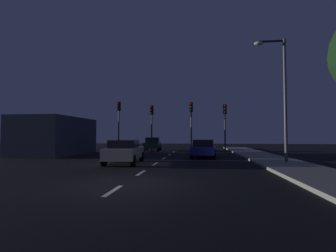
% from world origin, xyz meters
% --- Properties ---
extents(ground_plane, '(80.00, 80.00, 0.00)m').
position_xyz_m(ground_plane, '(0.00, 7.00, 0.00)').
color(ground_plane, black).
extents(sidewalk_curb_right, '(3.00, 40.00, 0.15)m').
position_xyz_m(sidewalk_curb_right, '(7.50, 7.00, 0.07)').
color(sidewalk_curb_right, gray).
rests_on(sidewalk_curb_right, ground_plane).
extents(lane_stripe_nearest, '(0.16, 1.60, 0.01)m').
position_xyz_m(lane_stripe_nearest, '(0.00, -1.20, 0.00)').
color(lane_stripe_nearest, silver).
rests_on(lane_stripe_nearest, ground_plane).
extents(lane_stripe_second, '(0.16, 1.60, 0.01)m').
position_xyz_m(lane_stripe_second, '(0.00, 2.60, 0.00)').
color(lane_stripe_second, silver).
rests_on(lane_stripe_second, ground_plane).
extents(lane_stripe_third, '(0.16, 1.60, 0.01)m').
position_xyz_m(lane_stripe_third, '(0.00, 6.40, 0.00)').
color(lane_stripe_third, silver).
rests_on(lane_stripe_third, ground_plane).
extents(lane_stripe_fourth, '(0.16, 1.60, 0.01)m').
position_xyz_m(lane_stripe_fourth, '(0.00, 10.20, 0.00)').
color(lane_stripe_fourth, silver).
rests_on(lane_stripe_fourth, ground_plane).
extents(lane_stripe_fifth, '(0.16, 1.60, 0.01)m').
position_xyz_m(lane_stripe_fifth, '(0.00, 14.00, 0.00)').
color(lane_stripe_fifth, silver).
rests_on(lane_stripe_fifth, ground_plane).
extents(lane_stripe_sixth, '(0.16, 1.60, 0.01)m').
position_xyz_m(lane_stripe_sixth, '(0.00, 17.80, 0.00)').
color(lane_stripe_sixth, silver).
rests_on(lane_stripe_sixth, ground_plane).
extents(traffic_signal_far_left, '(0.32, 0.38, 5.08)m').
position_xyz_m(traffic_signal_far_left, '(-5.25, 15.37, 3.55)').
color(traffic_signal_far_left, '#4C4C51').
rests_on(traffic_signal_far_left, ground_plane).
extents(traffic_signal_center_left, '(0.32, 0.38, 4.66)m').
position_xyz_m(traffic_signal_center_left, '(-1.93, 15.37, 3.28)').
color(traffic_signal_center_left, '#2D2D30').
rests_on(traffic_signal_center_left, ground_plane).
extents(traffic_signal_center_right, '(0.32, 0.38, 4.92)m').
position_xyz_m(traffic_signal_center_right, '(1.92, 15.37, 3.45)').
color(traffic_signal_center_right, '#4C4C51').
rests_on(traffic_signal_center_right, ground_plane).
extents(traffic_signal_far_right, '(0.32, 0.38, 4.67)m').
position_xyz_m(traffic_signal_far_right, '(5.07, 15.37, 3.28)').
color(traffic_signal_far_right, '#2D2D30').
rests_on(traffic_signal_far_right, ground_plane).
extents(car_stopped_ahead, '(2.08, 4.39, 1.40)m').
position_xyz_m(car_stopped_ahead, '(3.00, 11.24, 0.72)').
color(car_stopped_ahead, navy).
rests_on(car_stopped_ahead, ground_plane).
extents(car_adjacent_lane, '(2.12, 4.22, 1.44)m').
position_xyz_m(car_adjacent_lane, '(-1.90, 6.29, 0.75)').
color(car_adjacent_lane, beige).
rests_on(car_adjacent_lane, ground_plane).
extents(car_oncoming_far, '(2.06, 3.92, 1.52)m').
position_xyz_m(car_oncoming_far, '(-2.61, 19.55, 0.76)').
color(car_oncoming_far, '#0F4C2D').
rests_on(car_oncoming_far, ground_plane).
extents(street_lamp_right, '(1.87, 0.36, 7.57)m').
position_xyz_m(street_lamp_right, '(7.53, 7.05, 4.53)').
color(street_lamp_right, '#4C4C51').
rests_on(street_lamp_right, ground_plane).
extents(storefront_left, '(4.48, 7.58, 3.35)m').
position_xyz_m(storefront_left, '(-10.24, 12.65, 1.67)').
color(storefront_left, '#333847').
rests_on(storefront_left, ground_plane).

